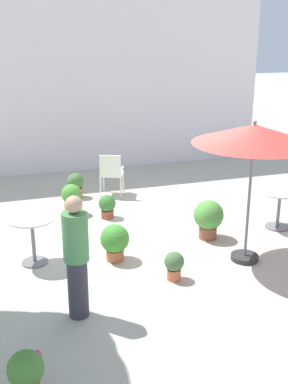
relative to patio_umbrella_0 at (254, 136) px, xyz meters
name	(u,v)px	position (x,y,z in m)	size (l,w,h in m)	color
ground_plane	(153,240)	(-1.16, 1.16, -2.01)	(60.00, 60.00, 0.00)	#BBB3A1
villa_facade	(91,74)	(-1.16, 6.05, 0.45)	(9.27, 0.30, 4.92)	white
patio_umbrella_0	(254,136)	(0.00, 0.00, 0.00)	(1.84, 1.84, 2.25)	#2D2D2D
cafe_table_0	(32,232)	(-3.22, 0.91, -1.47)	(0.74, 0.74, 0.77)	white
cafe_table_1	(279,202)	(1.23, 0.98, -1.50)	(0.81, 0.81, 0.73)	white
patio_chair_1	(111,172)	(-1.26, 3.69, -1.45)	(0.62, 0.60, 0.95)	white
potted_plant_0	(71,198)	(-2.30, 2.84, -1.67)	(0.39, 0.39, 0.62)	#C56E3E
potted_plant_1	(76,184)	(-2.04, 3.83, -1.72)	(0.36, 0.36, 0.55)	#C46C3C
potted_plant_2	(107,206)	(-1.67, 2.42, -1.76)	(0.34, 0.34, 0.47)	#9D4A35
potted_plant_3	(209,217)	(-0.21, 0.94, -1.62)	(0.52, 0.52, 0.70)	brown
potted_plant_4	(26,372)	(-3.56, -2.00, -1.72)	(0.37, 0.37, 0.53)	#CB6F47
potted_plant_5	(174,264)	(-1.31, -0.24, -1.77)	(0.29, 0.29, 0.44)	#C9693E
potted_plant_6	(115,241)	(-1.97, 0.63, -1.67)	(0.46, 0.46, 0.60)	#BD633D
standing_person	(76,256)	(-2.81, -0.73, -1.17)	(0.45, 0.45, 1.63)	#33333D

